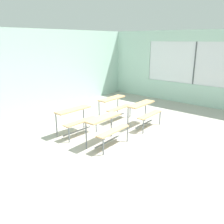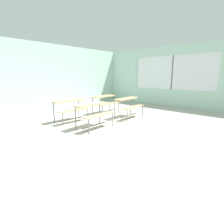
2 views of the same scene
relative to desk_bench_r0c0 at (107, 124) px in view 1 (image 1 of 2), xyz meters
name	(u,v)px [view 1 (image 1 of 2)]	position (x,y,z in m)	size (l,w,h in m)	color
ground	(131,147)	(0.36, -0.53, -0.59)	(10.00, 9.00, 0.05)	#ADA89E
wall_back	(30,72)	(0.36, 3.97, 0.94)	(10.00, 0.12, 3.00)	silver
wall_right	(210,71)	(5.36, -0.66, 0.88)	(0.12, 9.00, 3.00)	silver
desk_bench_r0c0	(107,124)	(0.00, 0.00, 0.00)	(1.12, 0.63, 0.74)	tan
desk_bench_r0c1	(144,109)	(1.75, 0.01, 0.00)	(1.11, 0.61, 0.74)	tan
desk_bench_r1c0	(76,116)	(-0.03, 1.15, 0.00)	(1.12, 0.62, 0.74)	tan
desk_bench_r1c1	(114,103)	(1.71, 1.16, 0.00)	(1.11, 0.60, 0.74)	tan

